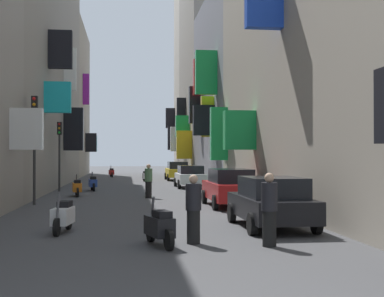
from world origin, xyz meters
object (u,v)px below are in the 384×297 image
Objects in this scene: parked_car_black at (271,201)px; scooter_black at (159,226)px; pedestrian_near_right at (149,181)px; parked_car_yellow at (177,171)px; scooter_white at (63,216)px; scooter_orange at (77,187)px; traffic_light_far_corner at (34,131)px; parked_car_red at (230,187)px; scooter_silver at (147,176)px; traffic_light_near_corner at (59,144)px; scooter_blue at (93,183)px; pedestrian_near_left at (193,209)px; scooter_red at (111,172)px; parked_car_white at (190,176)px; pedestrian_crossing at (269,210)px.

parked_car_black reaches higher than scooter_black.
scooter_black is 1.04× the size of pedestrian_near_right.
scooter_white is at bearing -101.35° from parked_car_yellow.
traffic_light_far_corner is (-1.38, -4.68, 2.69)m from scooter_orange.
parked_car_red is at bearing -43.51° from scooter_orange.
traffic_light_near_corner is at bearing -117.71° from scooter_silver.
traffic_light_far_corner reaches higher than scooter_blue.
scooter_white is 4.02m from pedestrian_near_left.
scooter_white is 0.93× the size of scooter_blue.
pedestrian_near_left reaches higher than scooter_black.
pedestrian_near_left is (-0.01, -29.84, 0.37)m from scooter_silver.
scooter_silver is 30.10m from scooter_black.
scooter_orange and scooter_blue have the same top height.
scooter_red is (-5.69, 30.56, -0.35)m from parked_car_red.
scooter_blue is (-6.19, 17.26, -0.32)m from parked_car_black.
scooter_orange is at bearing -92.62° from scooter_red.
pedestrian_crossing is (-0.86, -22.52, 0.10)m from parked_car_white.
scooter_red is 39.83m from scooter_black.
parked_car_red reaches higher than parked_car_white.
parked_car_white is 0.94× the size of parked_car_black.
pedestrian_near_right reaches higher than pedestrian_near_left.
traffic_light_far_corner is at bearing 117.23° from pedestrian_near_left.
traffic_light_far_corner is at bearing 167.77° from parked_car_red.
pedestrian_near_right is (2.53, -25.74, 0.38)m from scooter_red.
scooter_blue is (-0.27, 17.44, 0.00)m from scooter_white.
traffic_light_near_corner is at bearing -122.39° from parked_car_yellow.
traffic_light_far_corner is at bearing -94.93° from scooter_red.
parked_car_red is 5.77m from pedestrian_near_right.
pedestrian_crossing reaches higher than pedestrian_near_left.
scooter_black is (-3.48, -9.20, -0.35)m from parked_car_red.
parked_car_yellow reaches higher than scooter_orange.
parked_car_white is at bearing 73.35° from scooter_white.
scooter_silver is at bearing 73.97° from scooter_orange.
scooter_orange and scooter_black have the same top height.
pedestrian_crossing is (5.03, -2.84, 0.40)m from scooter_white.
scooter_white is at bearing 146.07° from pedestrian_near_left.
traffic_light_near_corner is 0.88× the size of traffic_light_far_corner.
parked_car_white is 0.84× the size of traffic_light_far_corner.
traffic_light_far_corner reaches higher than scooter_red.
pedestrian_near_left is at bearing -74.05° from traffic_light_near_corner.
parked_car_red is 0.93× the size of traffic_light_far_corner.
traffic_light_near_corner is 8.60m from traffic_light_far_corner.
scooter_blue is at bearing 117.63° from pedestrian_near_right.
pedestrian_near_left is at bearing -85.61° from scooter_red.
parked_car_black is at bearing -90.49° from parked_car_red.
pedestrian_near_right reaches higher than scooter_orange.
parked_car_yellow is at bearing 69.12° from traffic_light_far_corner.
scooter_blue is 20.01m from pedestrian_near_left.
parked_car_yellow is at bearing 67.93° from scooter_orange.
scooter_blue is 1.13× the size of pedestrian_near_right.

